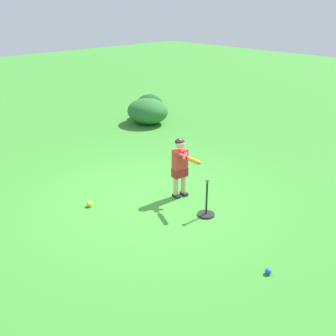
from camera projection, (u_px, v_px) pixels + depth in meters
ground_plane at (149, 201)px, 7.24m from camera, size 40.00×40.00×0.00m
child_batter at (181, 163)px, 7.16m from camera, size 0.38×0.75×1.08m
play_ball_near_batter at (89, 204)px, 7.03m from camera, size 0.10×0.10×0.10m
play_ball_far_left at (268, 271)px, 5.32m from camera, size 0.08×0.08×0.08m
batting_tee at (206, 210)px, 6.73m from camera, size 0.28×0.28×0.62m
shrub_left_background at (148, 111)px, 11.53m from camera, size 1.08×1.20×0.70m
shrub_right_background at (149, 106)px, 12.10m from camera, size 0.83×0.81×0.68m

